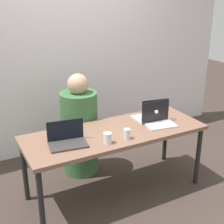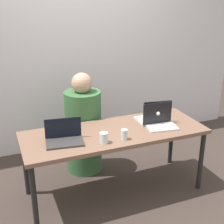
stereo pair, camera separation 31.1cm
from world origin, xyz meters
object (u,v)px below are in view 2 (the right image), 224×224
Objects in this scene: laptop_back_right at (154,117)px; water_glass_center at (124,135)px; laptop_front_left at (64,137)px; laptop_front_right at (160,121)px; person_at_center at (83,129)px; water_glass_left at (104,138)px.

laptop_back_right is 0.54m from water_glass_center.
laptop_front_left is 1.09× the size of laptop_front_right.
laptop_front_left reaches higher than water_glass_center.
laptop_front_left is 0.56m from water_glass_center.
water_glass_center is at bearing 106.18° from person_at_center.
laptop_front_left is 0.37m from water_glass_left.
water_glass_center is (-0.46, -0.27, -0.01)m from laptop_back_right.
laptop_front_right is (1.01, 0.00, 0.01)m from laptop_front_left.
water_glass_left is at bearing 24.76° from laptop_back_right.
laptop_front_right is (0.65, -0.61, 0.23)m from person_at_center.
person_at_center is at bearing 102.93° from water_glass_center.
laptop_front_right is (0.01, -0.11, -0.00)m from laptop_back_right.
laptop_back_right reaches higher than laptop_front_right.
water_glass_left is (-0.20, 0.00, 0.00)m from water_glass_center.
water_glass_left is (-0.67, -0.27, -0.01)m from laptop_back_right.
laptop_front_right is 0.50m from water_glass_center.
laptop_front_right is 3.42× the size of water_glass_center.
person_at_center is at bearing 87.87° from water_glass_left.
laptop_front_right is 3.34× the size of water_glass_left.
water_glass_left is at bearing -157.96° from laptop_front_right.
person_at_center reaches higher than laptop_front_right.
laptop_back_right is 0.72m from water_glass_left.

